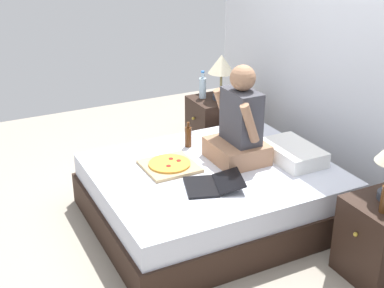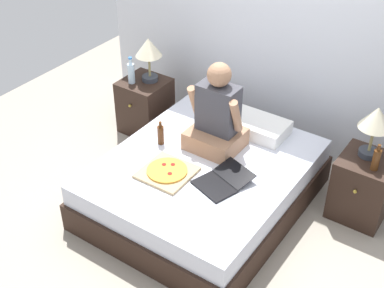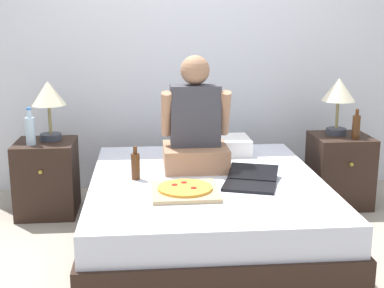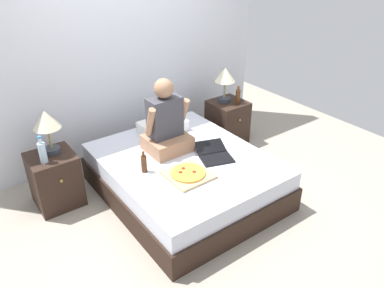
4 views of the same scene
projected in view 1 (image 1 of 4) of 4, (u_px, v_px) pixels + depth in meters
The scene contains 12 objects.
ground_plane at pixel (212, 218), 4.34m from camera, with size 5.94×5.94×0.00m, color #9E9384.
wall_back at pixel (352, 49), 4.36m from camera, with size 3.94×0.12×2.50m, color silver.
bed at pixel (212, 194), 4.25m from camera, with size 1.55×1.85×0.45m.
nightstand_left at pixel (214, 125), 5.43m from camera, with size 0.44×0.47×0.56m.
lamp_on_left_nightstand at pixel (221, 67), 5.17m from camera, with size 0.26×0.26×0.45m.
water_bottle at pixel (203, 87), 5.30m from camera, with size 0.07×0.07×0.28m.
nightstand_right at pixel (380, 240), 3.55m from camera, with size 0.44×0.47×0.56m.
pillow at pixel (292, 153), 4.28m from camera, with size 0.52×0.34×0.12m, color white.
person_seated at pixel (239, 126), 4.19m from camera, with size 0.47×0.40×0.78m.
laptop at pixel (210, 185), 3.87m from camera, with size 0.43×0.49×0.07m.
pizza_box at pixel (170, 165), 4.16m from camera, with size 0.40×0.40×0.05m.
beer_bottle_on_bed at pixel (188, 136), 4.50m from camera, with size 0.06×0.06×0.22m.
Camera 1 is at (3.26, -1.82, 2.30)m, focal length 50.00 mm.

